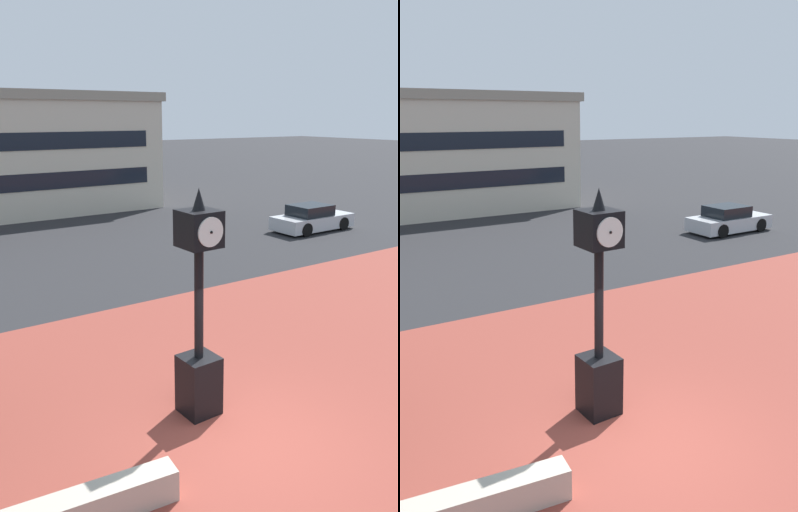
# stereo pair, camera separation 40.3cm
# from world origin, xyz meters

# --- Properties ---
(ground_plane) EXTENTS (200.00, 200.00, 0.00)m
(ground_plane) POSITION_xyz_m (0.00, 0.00, 0.00)
(ground_plane) COLOR #262628
(plaza_brick_paving) EXTENTS (44.00, 11.25, 0.01)m
(plaza_brick_paving) POSITION_xyz_m (0.00, 1.62, 0.00)
(plaza_brick_paving) COLOR brown
(plaza_brick_paving) RESTS_ON ground
(planter_wall) EXTENTS (3.22, 0.75, 0.50)m
(planter_wall) POSITION_xyz_m (-3.29, -0.05, 0.25)
(planter_wall) COLOR #ADA393
(planter_wall) RESTS_ON ground
(street_clock) EXTENTS (0.68, 0.77, 4.27)m
(street_clock) POSITION_xyz_m (-0.18, 1.37, 1.76)
(street_clock) COLOR black
(street_clock) RESTS_ON ground
(car_street_near) EXTENTS (4.15, 1.94, 1.28)m
(car_street_near) POSITION_xyz_m (13.29, 11.64, 0.57)
(car_street_near) COLOR #B7BABF
(car_street_near) RESTS_ON ground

